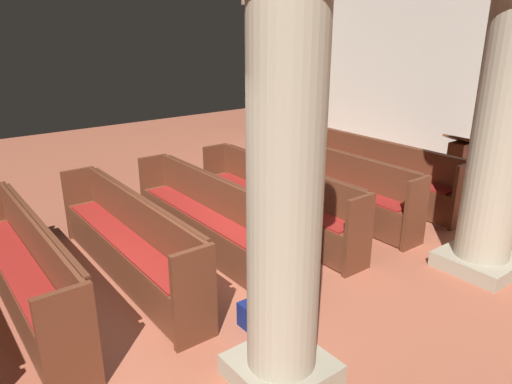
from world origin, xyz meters
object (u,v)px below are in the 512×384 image
at_px(hymn_book, 258,193).
at_px(kneeler_box_navy, 260,319).
at_px(pew_row_1, 331,182).
at_px(pew_row_3, 210,215).
at_px(pew_row_4, 128,237).
at_px(pillar_aisle_side, 504,123).
at_px(pew_row_2, 276,197).
at_px(pillar_far_side, 266,82).
at_px(pillar_aisle_rear, 285,175).
at_px(lectern, 457,172).
at_px(pew_row_0, 378,169).
at_px(pew_row_5, 24,266).

bearing_deg(hymn_book, kneeler_box_navy, -36.52).
relative_size(pew_row_1, pew_row_3, 1.00).
height_order(pew_row_3, pew_row_4, same).
height_order(pew_row_4, kneeler_box_navy, pew_row_4).
bearing_deg(pillar_aisle_side, hymn_book, -126.67).
bearing_deg(hymn_book, pew_row_2, 129.54).
bearing_deg(pew_row_1, pillar_aisle_side, 3.56).
xyz_separation_m(pew_row_2, pillar_far_side, (-2.29, 1.64, 1.26)).
distance_m(pew_row_2, pillar_aisle_rear, 3.26).
height_order(pew_row_4, lectern, lectern).
bearing_deg(hymn_book, pew_row_3, -165.62).
bearing_deg(pew_row_3, hymn_book, 14.38).
bearing_deg(pillar_far_side, kneeler_box_navy, -39.12).
distance_m(pew_row_0, kneeler_box_navy, 4.19).
relative_size(pew_row_4, lectern, 2.85).
relative_size(pillar_aisle_rear, hymn_book, 18.70).
bearing_deg(pew_row_2, hymn_book, -50.46).
bearing_deg(pew_row_0, pillar_aisle_side, -22.06).
height_order(pew_row_1, pillar_aisle_rear, pillar_aisle_rear).
bearing_deg(lectern, hymn_book, -90.39).
height_order(pew_row_5, pillar_far_side, pillar_far_side).
relative_size(pew_row_0, pillar_aisle_side, 0.90).
xyz_separation_m(pew_row_4, pillar_aisle_rear, (2.34, 0.30, 1.26)).
bearing_deg(pew_row_3, pew_row_1, 90.00).
xyz_separation_m(pillar_aisle_rear, lectern, (-1.57, 5.17, -1.32)).
distance_m(pew_row_1, pew_row_3, 2.19).
xyz_separation_m(pew_row_2, lectern, (0.77, 3.27, -0.06)).
bearing_deg(pew_row_1, pew_row_2, -90.00).
bearing_deg(pillar_aisle_side, pillar_aisle_rear, -90.00).
bearing_deg(hymn_book, pew_row_5, -107.39).
xyz_separation_m(pew_row_0, lectern, (0.77, 1.09, -0.06)).
xyz_separation_m(pillar_aisle_side, kneeler_box_navy, (-0.63, -2.86, -1.65)).
height_order(pillar_aisle_rear, lectern, pillar_aisle_rear).
distance_m(pew_row_1, pew_row_4, 3.28).
relative_size(pew_row_4, pew_row_5, 1.00).
bearing_deg(pillar_far_side, pew_row_2, -35.54).
distance_m(hymn_book, kneeler_box_navy, 1.47).
bearing_deg(pillar_far_side, pew_row_0, 13.55).
distance_m(pew_row_5, lectern, 6.60).
relative_size(pew_row_4, pillar_aisle_side, 0.90).
height_order(pew_row_5, lectern, lectern).
height_order(pew_row_0, pew_row_1, same).
relative_size(pillar_far_side, hymn_book, 18.70).
height_order(lectern, hymn_book, lectern).
relative_size(hymn_book, kneeler_box_navy, 0.43).
bearing_deg(pew_row_4, hymn_book, 59.89).
distance_m(pew_row_0, pew_row_2, 2.19).
height_order(pew_row_5, kneeler_box_navy, pew_row_5).
xyz_separation_m(pew_row_0, pew_row_5, (0.00, -5.47, 0.00)).
bearing_deg(pew_row_2, pew_row_1, 90.00).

